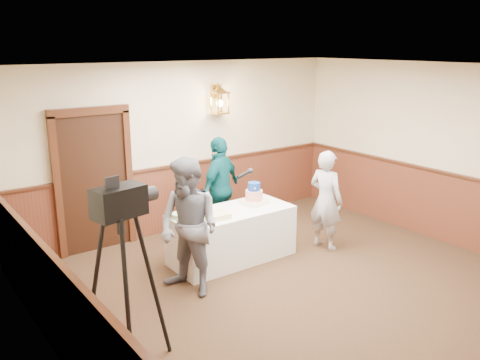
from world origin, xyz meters
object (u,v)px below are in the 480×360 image
object	(u,v)px
tiered_cake	(254,196)
baker	(326,200)
sheet_cake_green	(183,215)
assistant_p	(220,188)
tv_camera_rig	(125,294)
interviewer	(189,228)
sheet_cake_yellow	(216,216)
display_table	(232,235)

from	to	relation	value
tiered_cake	baker	world-z (taller)	baker
sheet_cake_green	assistant_p	world-z (taller)	assistant_p
assistant_p	tv_camera_rig	bearing A→B (deg)	17.49
interviewer	assistant_p	size ratio (longest dim) A/B	1.05
tiered_cake	baker	xyz separation A→B (m)	(0.96, -0.55, -0.11)
sheet_cake_yellow	tv_camera_rig	world-z (taller)	tv_camera_rig
baker	display_table	bearing A→B (deg)	60.25
sheet_cake_yellow	interviewer	distance (m)	0.75
display_table	sheet_cake_green	world-z (taller)	sheet_cake_green
tiered_cake	assistant_p	xyz separation A→B (m)	(-0.08, 0.77, -0.05)
baker	interviewer	bearing A→B (deg)	80.22
sheet_cake_green	tv_camera_rig	distance (m)	2.39
tiered_cake	sheet_cake_yellow	size ratio (longest dim) A/B	1.05
sheet_cake_green	interviewer	size ratio (longest dim) A/B	0.18
display_table	assistant_p	size ratio (longest dim) A/B	1.08
sheet_cake_yellow	interviewer	xyz separation A→B (m)	(-0.64, -0.38, 0.09)
display_table	assistant_p	xyz separation A→B (m)	(0.37, 0.83, 0.46)
sheet_cake_yellow	baker	size ratio (longest dim) A/B	0.23
tiered_cake	sheet_cake_green	size ratio (longest dim) A/B	1.22
sheet_cake_yellow	sheet_cake_green	distance (m)	0.46
sheet_cake_green	assistant_p	distance (m)	1.28
tiered_cake	interviewer	world-z (taller)	interviewer
tiered_cake	tv_camera_rig	size ratio (longest dim) A/B	0.20
baker	tv_camera_rig	bearing A→B (deg)	95.74
tv_camera_rig	display_table	bearing A→B (deg)	23.76
baker	assistant_p	distance (m)	1.68
tv_camera_rig	assistant_p	bearing A→B (deg)	31.36
baker	assistant_p	world-z (taller)	assistant_p
display_table	tiered_cake	world-z (taller)	tiered_cake
interviewer	sheet_cake_yellow	bearing A→B (deg)	102.37
sheet_cake_yellow	interviewer	world-z (taller)	interviewer
tiered_cake	baker	size ratio (longest dim) A/B	0.24
baker	tv_camera_rig	world-z (taller)	tv_camera_rig
baker	tv_camera_rig	size ratio (longest dim) A/B	0.82
tiered_cake	tv_camera_rig	bearing A→B (deg)	-149.32
display_table	tiered_cake	distance (m)	0.68
tiered_cake	sheet_cake_yellow	bearing A→B (deg)	-166.03
sheet_cake_green	baker	size ratio (longest dim) A/B	0.20
sheet_cake_green	interviewer	world-z (taller)	interviewer
tv_camera_rig	sheet_cake_yellow	bearing A→B (deg)	25.91
assistant_p	sheet_cake_green	bearing A→B (deg)	7.41
interviewer	tv_camera_rig	bearing A→B (deg)	-69.30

